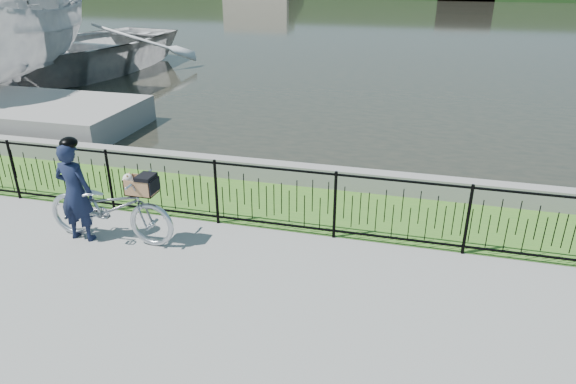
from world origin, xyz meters
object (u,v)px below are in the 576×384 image
(bicycle_rig, at_px, (110,207))
(cyclist, at_px, (74,191))
(boat_near, at_px, (5,36))
(boat_far, at_px, (75,49))

(bicycle_rig, distance_m, cyclist, 0.59)
(boat_near, xyz_separation_m, boat_far, (-0.20, 3.60, -0.92))
(boat_near, bearing_deg, bicycle_rig, -42.72)
(bicycle_rig, height_order, boat_near, boat_near)
(bicycle_rig, bearing_deg, boat_far, 127.03)
(boat_near, distance_m, boat_far, 3.72)
(cyclist, bearing_deg, boat_near, 135.05)
(bicycle_rig, height_order, cyclist, cyclist)
(cyclist, relative_size, boat_near, 0.17)
(boat_far, bearing_deg, bicycle_rig, -52.97)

